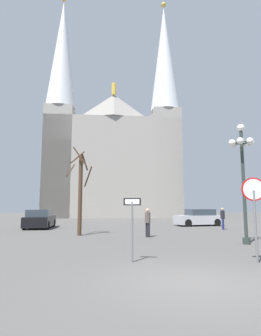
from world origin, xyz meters
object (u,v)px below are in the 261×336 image
Objects in this scene: stop_sign at (254,202)px; one_way_arrow_sign at (132,221)px; cathedral at (113,153)px; pedestrian_standing at (148,220)px; bare_tree at (80,190)px; parked_car_near_black at (40,219)px; street_lamp at (243,163)px; pedestrian_walking at (223,216)px; parked_car_far_silver at (199,218)px.

stop_sign is 1.33× the size of one_way_arrow_sign.
cathedral is 29.36m from pedestrian_standing.
cathedral is 16.51× the size of one_way_arrow_sign.
bare_tree is at bearing 110.18° from one_way_arrow_sign.
cathedral is at bearing 93.14° from one_way_arrow_sign.
parked_car_near_black is 2.55× the size of pedestrian_standing.
parked_car_near_black is at bearing 142.90° from street_lamp.
bare_tree is 11.08m from pedestrian_walking.
parked_car_far_silver is at bearing 9.25° from parked_car_near_black.
street_lamp is at bearing 70.10° from stop_sign.
one_way_arrow_sign is 15.29m from parked_car_near_black.
cathedral is at bearing 103.75° from street_lamp.
parked_car_far_silver is (13.49, 2.20, -0.00)m from parked_car_near_black.
stop_sign is 0.63× the size of parked_car_far_silver.
parked_car_far_silver is at bearing 67.59° from one_way_arrow_sign.
parked_car_near_black is (-5.07, -21.25, -9.41)m from cathedral.
street_lamp is at bearing -37.10° from parked_car_near_black.
parked_car_far_silver is (6.51, 15.79, -0.63)m from one_way_arrow_sign.
parked_car_far_silver is at bearing 85.67° from street_lamp.
one_way_arrow_sign is at bearing -121.55° from pedestrian_walking.
street_lamp reaches higher than pedestrian_walking.
pedestrian_walking is (10.27, 3.75, -1.79)m from bare_tree.
parked_car_far_silver is at bearing 81.33° from stop_sign.
pedestrian_walking is (9.20, -22.97, -9.12)m from cathedral.
pedestrian_standing is at bearing 145.78° from street_lamp.
stop_sign reaches higher than parked_car_far_silver.
stop_sign is 4.12m from one_way_arrow_sign.
pedestrian_standing reaches higher than parked_car_far_silver.
cathedral is at bearing 111.83° from pedestrian_walking.
stop_sign is at bearing -104.90° from pedestrian_walking.
parked_car_near_black is 0.96× the size of parked_car_far_silver.
parked_car_near_black is (-6.98, 13.59, -0.63)m from one_way_arrow_sign.
stop_sign is at bearing -98.67° from parked_car_far_silver.
one_way_arrow_sign is 0.39× the size of bare_tree.
street_lamp reaches higher than pedestrian_standing.
parked_car_near_black is at bearing 173.12° from pedestrian_walking.
parked_car_near_black is (-4.00, 5.47, -2.08)m from bare_tree.
street_lamp is 1.40× the size of parked_car_near_black.
bare_tree is at bearing -141.05° from parked_car_far_silver.
bare_tree is (-8.60, 4.06, -1.17)m from street_lamp.
street_lamp is 12.21m from parked_car_far_silver.
parked_car_near_black is (-12.60, 9.53, -3.25)m from street_lamp.
bare_tree is 7.09m from parked_car_near_black.
one_way_arrow_sign is 7.41m from street_lamp.
one_way_arrow_sign reaches higher than pedestrian_standing.
parked_car_near_black is at bearing 117.20° from one_way_arrow_sign.
bare_tree is (-2.98, 8.11, 1.45)m from one_way_arrow_sign.
street_lamp is at bearing 35.81° from one_way_arrow_sign.
street_lamp is 16.13m from parked_car_near_black.
parked_car_far_silver is at bearing -66.15° from cathedral.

